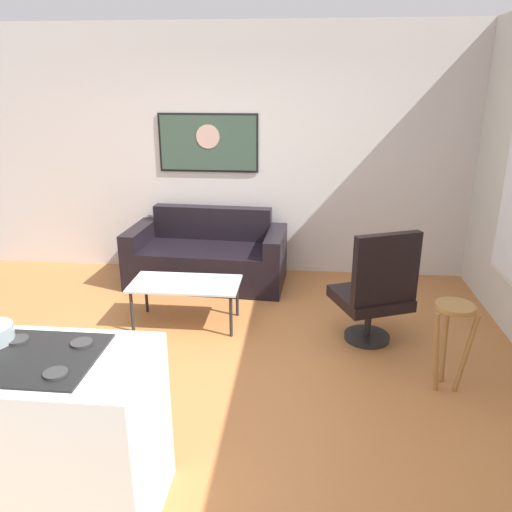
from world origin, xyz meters
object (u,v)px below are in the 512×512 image
bar_stool (452,327)px  wall_painting (208,143)px  armchair (376,291)px  coffee_table (185,286)px  couch (208,258)px

bar_stool → wall_painting: size_ratio=0.60×
bar_stool → armchair: bearing=126.4°
bar_stool → wall_painting: bearing=133.2°
wall_painting → bar_stool: bearing=-46.8°
coffee_table → armchair: size_ratio=0.97×
couch → bar_stool: size_ratio=2.58×
wall_painting → coffee_table: bearing=-88.9°
coffee_table → armchair: armchair is taller
bar_stool → coffee_table: bearing=158.5°
couch → wall_painting: (-0.04, 0.43, 1.23)m
couch → wall_painting: 1.31m
bar_stool → couch: bearing=138.6°
wall_painting → couch: bearing=-85.3°
armchair → wall_painting: 2.64m
coffee_table → bar_stool: (2.17, -0.85, 0.12)m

